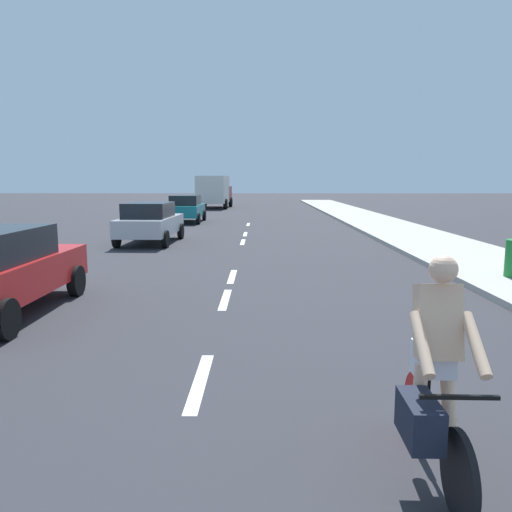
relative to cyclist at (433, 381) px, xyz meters
name	(u,v)px	position (x,y,z in m)	size (l,w,h in m)	color
ground_plane	(241,247)	(-2.09, 14.43, -0.83)	(160.00, 160.00, 0.00)	#2D2D33
sidewalk_strip	(420,239)	(5.06, 16.43, -0.76)	(3.60, 80.00, 0.14)	#B2ADA3
lane_stripe_2	(200,381)	(-2.09, 1.95, -0.83)	(0.16, 1.80, 0.01)	white
lane_stripe_3	(225,299)	(-2.09, 6.17, -0.83)	(0.16, 1.80, 0.01)	white
lane_stripe_4	(232,276)	(-2.09, 8.63, -0.83)	(0.16, 1.80, 0.01)	white
lane_stripe_5	(243,242)	(-2.09, 15.80, -0.83)	(0.16, 1.80, 0.01)	white
lane_stripe_6	(245,234)	(-2.09, 18.78, -0.83)	(0.16, 1.80, 0.01)	white
lane_stripe_7	(248,224)	(-2.09, 23.85, -0.83)	(0.16, 1.80, 0.01)	white
cyclist	(433,381)	(0.00, 0.00, 0.00)	(0.62, 1.71, 1.82)	black
parked_car_silver	(150,221)	(-5.64, 15.46, 0.01)	(2.07, 4.29, 1.57)	#B7BABF
parked_car_teal	(186,208)	(-5.73, 25.28, 0.01)	(1.94, 4.18, 1.57)	#14727A
delivery_truck	(214,191)	(-5.52, 40.62, 0.67)	(2.91, 6.35, 2.80)	maroon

